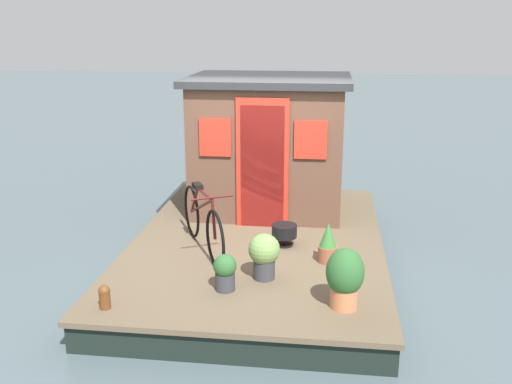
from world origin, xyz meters
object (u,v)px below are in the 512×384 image
Objects in this scene: mooring_bollard at (105,296)px; potted_plant_lavender at (264,254)px; potted_plant_sage at (225,271)px; charcoal_grill at (284,232)px; houseboat_cabin at (269,143)px; bicycle at (203,221)px; potted_plant_geranium at (345,277)px; potted_plant_basil at (328,244)px.

potted_plant_lavender is at bearing -58.63° from mooring_bollard.
potted_plant_sage is 1.26m from mooring_bollard.
houseboat_cabin is at bearing 13.00° from charcoal_grill.
charcoal_grill is (0.30, -1.00, -0.20)m from bicycle.
potted_plant_sage is 1.61× the size of mooring_bollard.
mooring_bollard is at bearing 158.32° from bicycle.
houseboat_cabin is 3.74× the size of potted_plant_geranium.
potted_plant_basil is 0.94× the size of potted_plant_lavender.
potted_plant_geranium is 1.28m from potted_plant_sage.
houseboat_cabin is at bearing 4.87° from potted_plant_lavender.
bicycle is 1.06m from charcoal_grill.
bicycle reaches higher than mooring_bollard.
potted_plant_lavender reaches higher than potted_plant_sage.
potted_plant_geranium is 1.95× the size of charcoal_grill.
potted_plant_sage is (0.24, 1.25, -0.12)m from potted_plant_geranium.
potted_plant_sage is at bearing -156.20° from bicycle.
potted_plant_lavender is (-2.61, -0.22, -0.72)m from houseboat_cabin.
bicycle is 3.99× the size of potted_plant_sage.
potted_plant_basil is at bearing -96.06° from bicycle.
potted_plant_geranium is (-1.31, -1.73, -0.05)m from bicycle.
houseboat_cabin reaches higher than bicycle.
charcoal_grill is at bearing -72.97° from bicycle.
potted_plant_sage is 0.52m from potted_plant_lavender.
bicycle is 4.97× the size of charcoal_grill.
potted_plant_sage is 1.47m from charcoal_grill.
potted_plant_geranium is at bearing -127.17° from bicycle.
mooring_bollard is (-0.33, 2.38, -0.20)m from potted_plant_geranium.
houseboat_cabin reaches higher than potted_plant_geranium.
bicycle is at bearing 49.77° from potted_plant_lavender.
potted_plant_basil is 2.65m from mooring_bollard.
charcoal_grill is (-1.59, -0.37, -0.82)m from houseboat_cabin.
potted_plant_lavender reaches higher than mooring_bollard.
mooring_bollard is (-0.92, 1.50, -0.16)m from potted_plant_lavender.
houseboat_cabin is 7.30× the size of charcoal_grill.
potted_plant_lavender is (-0.72, -0.85, -0.10)m from bicycle.
bicycle is at bearing -21.68° from mooring_bollard.
charcoal_grill is (1.03, -0.14, -0.10)m from potted_plant_lavender.
houseboat_cabin is 1.47× the size of bicycle.
mooring_bollard is at bearing 139.70° from charcoal_grill.
houseboat_cabin is 3.85m from mooring_bollard.
bicycle is at bearing 107.03° from charcoal_grill.
mooring_bollard is at bearing 160.07° from houseboat_cabin.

